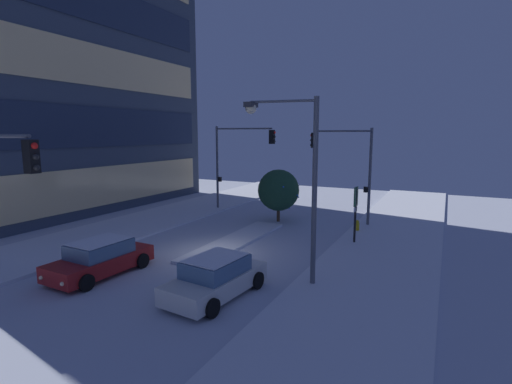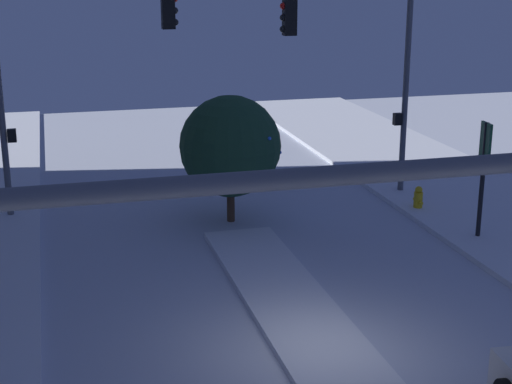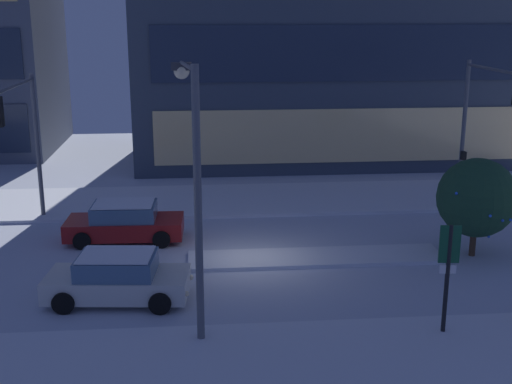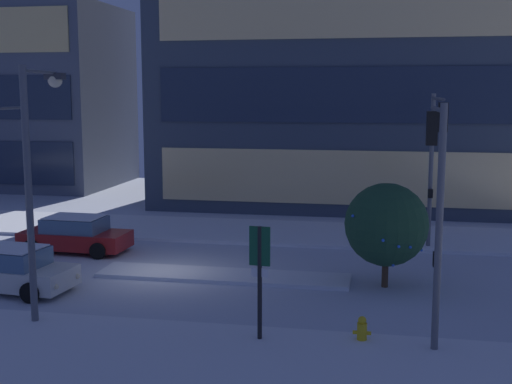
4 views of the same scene
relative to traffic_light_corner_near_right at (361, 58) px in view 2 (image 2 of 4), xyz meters
The scene contains 7 objects.
ground 11.04m from the traffic_light_corner_near_right, 154.60° to the left, with size 52.00×52.00×0.00m, color silver.
median_strip 9.16m from the traffic_light_corner_near_right, 147.72° to the left, with size 9.00×1.80×0.14m, color silver.
traffic_light_corner_near_right is the anchor object (origin of this frame).
traffic_light_corner_far_right 8.38m from the traffic_light_corner_near_right, 85.98° to the left, with size 0.32×5.05×6.50m.
fire_hydrant 4.48m from the traffic_light_corner_near_right, 146.28° to the right, with size 0.48×0.26×0.77m.
parking_info_sign 5.26m from the traffic_light_corner_near_right, 159.99° to the right, with size 0.55×0.12×3.14m.
decorated_tree_median 4.90m from the traffic_light_corner_near_right, 105.98° to the left, with size 2.80×2.84×3.56m.
Camera 2 is at (-12.30, 4.57, 7.00)m, focal length 54.67 mm.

